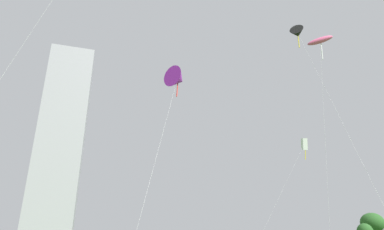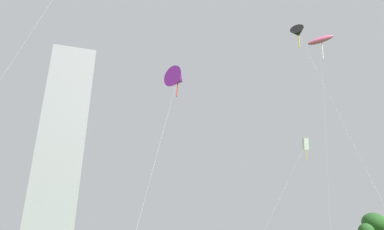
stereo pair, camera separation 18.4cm
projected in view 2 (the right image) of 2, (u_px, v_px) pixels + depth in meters
kite_flying_0 at (298, 33)px, 39.03m from camera, size 2.89×9.73×26.05m
kite_flying_2 at (321, 40)px, 39.91m from camera, size 4.20×1.63×25.49m
kite_flying_3 at (178, 79)px, 33.47m from camera, size 4.80×7.48×18.54m
kite_flying_4 at (305, 144)px, 53.24m from camera, size 11.34×3.70×17.97m
park_tree_1 at (374, 223)px, 45.04m from camera, size 3.09×3.09×5.93m
distant_highrise_0 at (63, 143)px, 148.15m from camera, size 22.48×21.99×88.87m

